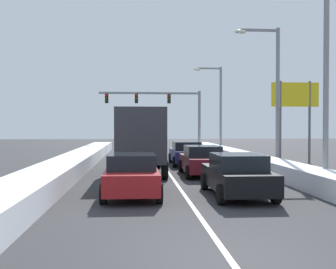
% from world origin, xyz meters
% --- Properties ---
extents(ground_plane, '(120.00, 120.00, 0.00)m').
position_xyz_m(ground_plane, '(0.00, 14.18, 0.00)').
color(ground_plane, '#333335').
extents(lane_stripe_between_right_lane_and_center_lane, '(0.14, 39.00, 0.01)m').
position_xyz_m(lane_stripe_between_right_lane_and_center_lane, '(-0.00, 17.73, 0.00)').
color(lane_stripe_between_right_lane_and_center_lane, silver).
rests_on(lane_stripe_between_right_lane_and_center_lane, ground).
extents(snow_bank_right_shoulder, '(1.43, 39.00, 0.77)m').
position_xyz_m(snow_bank_right_shoulder, '(5.30, 17.73, 0.39)').
color(snow_bank_right_shoulder, white).
rests_on(snow_bank_right_shoulder, ground).
extents(snow_bank_left_shoulder, '(1.87, 39.00, 0.79)m').
position_xyz_m(snow_bank_left_shoulder, '(-5.30, 17.73, 0.40)').
color(snow_bank_left_shoulder, white).
rests_on(snow_bank_left_shoulder, ground).
extents(sedan_black_right_lane_nearest, '(2.00, 4.50, 1.51)m').
position_xyz_m(sedan_black_right_lane_nearest, '(1.83, 7.03, 0.76)').
color(sedan_black_right_lane_nearest, black).
rests_on(sedan_black_right_lane_nearest, ground).
extents(sedan_maroon_right_lane_second, '(2.00, 4.50, 1.51)m').
position_xyz_m(sedan_maroon_right_lane_second, '(1.58, 13.25, 0.76)').
color(sedan_maroon_right_lane_second, maroon).
rests_on(sedan_maroon_right_lane_second, ground).
extents(sedan_navy_right_lane_third, '(2.00, 4.50, 1.51)m').
position_xyz_m(sedan_navy_right_lane_third, '(1.47, 18.84, 0.76)').
color(sedan_navy_right_lane_third, navy).
rests_on(sedan_navy_right_lane_third, ground).
extents(sedan_red_center_lane_nearest, '(2.00, 4.50, 1.51)m').
position_xyz_m(sedan_red_center_lane_nearest, '(-1.89, 7.38, 0.76)').
color(sedan_red_center_lane_nearest, maroon).
rests_on(sedan_red_center_lane_nearest, ground).
extents(box_truck_center_lane_second, '(2.53, 7.20, 3.36)m').
position_xyz_m(box_truck_center_lane_second, '(-1.53, 14.25, 1.90)').
color(box_truck_center_lane_second, slate).
rests_on(box_truck_center_lane_second, ground).
extents(sedan_tan_center_lane_third, '(2.00, 4.50, 1.51)m').
position_xyz_m(sedan_tan_center_lane_third, '(-1.69, 21.86, 0.76)').
color(sedan_tan_center_lane_third, '#937F60').
rests_on(sedan_tan_center_lane_third, ground).
extents(traffic_light_gantry, '(10.60, 0.47, 6.20)m').
position_xyz_m(traffic_light_gantry, '(1.18, 35.44, 4.72)').
color(traffic_light_gantry, slate).
rests_on(traffic_light_gantry, ground).
extents(street_lamp_right_near, '(2.66, 0.36, 9.04)m').
position_xyz_m(street_lamp_right_near, '(5.62, 8.86, 5.35)').
color(street_lamp_right_near, gray).
rests_on(street_lamp_right_near, ground).
extents(street_lamp_right_mid, '(2.66, 0.36, 8.17)m').
position_xyz_m(street_lamp_right_mid, '(6.09, 15.96, 4.89)').
color(street_lamp_right_mid, gray).
rests_on(street_lamp_right_mid, ground).
extents(street_lamp_right_far, '(2.66, 0.36, 7.98)m').
position_xyz_m(street_lamp_right_far, '(5.69, 30.14, 4.79)').
color(street_lamp_right_far, gray).
rests_on(street_lamp_right_far, ground).
extents(roadside_sign_right, '(3.20, 0.16, 5.50)m').
position_xyz_m(roadside_sign_right, '(8.79, 19.23, 4.02)').
color(roadside_sign_right, '#59595B').
rests_on(roadside_sign_right, ground).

